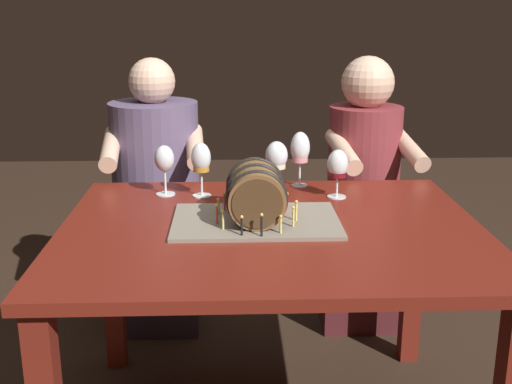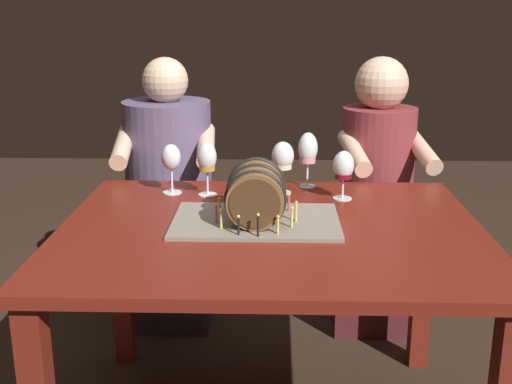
{
  "view_description": "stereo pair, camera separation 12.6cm",
  "coord_description": "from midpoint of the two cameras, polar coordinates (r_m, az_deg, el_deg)",
  "views": [
    {
      "loc": [
        -0.12,
        -1.88,
        1.4
      ],
      "look_at": [
        -0.05,
        0.03,
        0.84
      ],
      "focal_mm": 45.52,
      "sensor_mm": 36.0,
      "label": 1
    },
    {
      "loc": [
        0.01,
        -1.88,
        1.4
      ],
      "look_at": [
        -0.05,
        0.03,
        0.84
      ],
      "focal_mm": 45.52,
      "sensor_mm": 36.0,
      "label": 2
    }
  ],
  "objects": [
    {
      "name": "wine_glass_amber",
      "position": [
        2.28,
        -6.44,
        2.77
      ],
      "size": [
        0.07,
        0.07,
        0.19
      ],
      "color": "white",
      "rests_on": "dining_table"
    },
    {
      "name": "wine_glass_white",
      "position": [
        2.31,
        0.25,
        3.03
      ],
      "size": [
        0.08,
        0.08,
        0.19
      ],
      "color": "white",
      "rests_on": "dining_table"
    },
    {
      "name": "dining_table",
      "position": [
        2.03,
        -0.43,
        -5.71
      ],
      "size": [
        1.3,
        1.04,
        0.74
      ],
      "color": "maroon",
      "rests_on": "ground"
    },
    {
      "name": "wine_glass_rose",
      "position": [
        2.39,
        2.39,
        3.69
      ],
      "size": [
        0.07,
        0.07,
        0.21
      ],
      "color": "white",
      "rests_on": "dining_table"
    },
    {
      "name": "wine_glass_red",
      "position": [
        2.26,
        5.61,
        2.25
      ],
      "size": [
        0.07,
        0.07,
        0.17
      ],
      "color": "white",
      "rests_on": "dining_table"
    },
    {
      "name": "wine_glass_empty",
      "position": [
        2.31,
        -9.61,
        2.78
      ],
      "size": [
        0.07,
        0.07,
        0.18
      ],
      "color": "white",
      "rests_on": "dining_table"
    },
    {
      "name": "barrel_cake",
      "position": [
        2.0,
        -1.81,
        -0.6
      ],
      "size": [
        0.52,
        0.34,
        0.19
      ],
      "color": "gray",
      "rests_on": "dining_table"
    },
    {
      "name": "person_seated_left",
      "position": [
        2.84,
        -9.94,
        -1.04
      ],
      "size": [
        0.43,
        0.5,
        1.19
      ],
      "color": "#372D40",
      "rests_on": "ground"
    },
    {
      "name": "person_seated_right",
      "position": [
        2.86,
        8.07,
        -1.34
      ],
      "size": [
        0.39,
        0.49,
        1.19
      ],
      "color": "#4C1B1E",
      "rests_on": "ground"
    }
  ]
}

